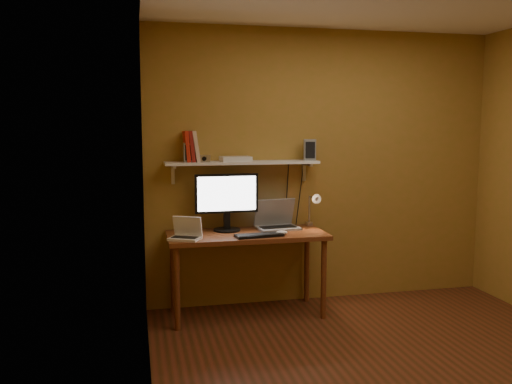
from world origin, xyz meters
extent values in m
cube|color=maroon|center=(0.00, 0.00, -0.01)|extent=(3.40, 3.20, 0.02)
cube|color=#A37131|center=(0.00, 1.61, 1.30)|extent=(3.40, 0.02, 2.60)
cube|color=#A37131|center=(-1.71, 0.00, 1.30)|extent=(0.02, 3.20, 2.60)
cube|color=brown|center=(-0.82, 1.28, 0.73)|extent=(1.40, 0.60, 0.04)
cylinder|color=brown|center=(-1.46, 1.04, 0.35)|extent=(0.05, 0.05, 0.71)
cylinder|color=brown|center=(-0.18, 1.04, 0.35)|extent=(0.05, 0.05, 0.71)
cylinder|color=brown|center=(-1.46, 1.52, 0.35)|extent=(0.05, 0.05, 0.71)
cylinder|color=brown|center=(-0.18, 1.52, 0.35)|extent=(0.05, 0.05, 0.71)
cube|color=white|center=(-0.82, 1.47, 1.36)|extent=(1.40, 0.25, 0.02)
cube|color=silver|center=(-1.44, 1.58, 1.26)|extent=(0.03, 0.03, 0.18)
cube|color=silver|center=(-0.20, 1.58, 1.26)|extent=(0.03, 0.03, 0.18)
cylinder|color=black|center=(-0.97, 1.42, 0.76)|extent=(0.25, 0.25, 0.02)
cube|color=black|center=(-0.97, 1.42, 0.85)|extent=(0.06, 0.04, 0.18)
cube|color=black|center=(-0.97, 1.42, 1.09)|extent=(0.57, 0.04, 0.35)
cube|color=white|center=(-0.97, 1.40, 1.09)|extent=(0.53, 0.01, 0.31)
cube|color=gray|center=(-0.50, 1.39, 0.76)|extent=(0.41, 0.31, 0.02)
cube|color=black|center=(-0.50, 1.39, 0.77)|extent=(0.34, 0.18, 0.00)
cube|color=gray|center=(-0.51, 1.48, 0.90)|extent=(0.39, 0.14, 0.26)
cube|color=#131C3C|center=(-0.51, 1.48, 0.90)|extent=(0.34, 0.12, 0.21)
cube|color=white|center=(-1.38, 1.11, 0.76)|extent=(0.30, 0.27, 0.02)
cube|color=black|center=(-1.38, 1.11, 0.77)|extent=(0.23, 0.18, 0.00)
cube|color=white|center=(-1.35, 1.17, 0.85)|extent=(0.25, 0.17, 0.17)
cube|color=black|center=(-1.35, 1.17, 0.85)|extent=(0.21, 0.14, 0.14)
cube|color=black|center=(-0.74, 1.10, 0.76)|extent=(0.43, 0.18, 0.02)
ellipsoid|color=white|center=(-0.54, 1.14, 0.77)|extent=(0.11, 0.08, 0.04)
cube|color=silver|center=(-0.16, 1.52, 0.74)|extent=(0.05, 0.06, 0.08)
cylinder|color=silver|center=(-0.16, 1.52, 0.89)|extent=(0.02, 0.02, 0.28)
cylinder|color=silver|center=(-0.16, 1.44, 1.03)|extent=(0.01, 0.16, 0.01)
cone|color=silver|center=(-0.16, 1.36, 1.03)|extent=(0.09, 0.09, 0.09)
sphere|color=#FFE0A5|center=(-0.16, 1.34, 1.03)|extent=(0.04, 0.04, 0.04)
cube|color=gray|center=(-1.30, 1.46, 1.46)|extent=(0.10, 0.10, 0.17)
cube|color=gray|center=(-0.18, 1.47, 1.47)|extent=(0.13, 0.13, 0.19)
cube|color=red|center=(-1.32, 1.49, 1.51)|extent=(0.06, 0.19, 0.28)
cube|color=maroon|center=(-1.28, 1.49, 1.51)|extent=(0.07, 0.19, 0.28)
cube|color=beige|center=(-1.24, 1.49, 1.51)|extent=(0.08, 0.19, 0.28)
cube|color=silver|center=(-1.17, 1.41, 1.41)|extent=(0.11, 0.05, 0.06)
cylinder|color=black|center=(-1.17, 1.39, 1.41)|extent=(0.04, 0.03, 0.04)
cube|color=white|center=(-0.88, 1.47, 1.40)|extent=(0.28, 0.20, 0.04)
camera|label=1|loc=(-1.77, -3.34, 1.70)|focal=38.00mm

